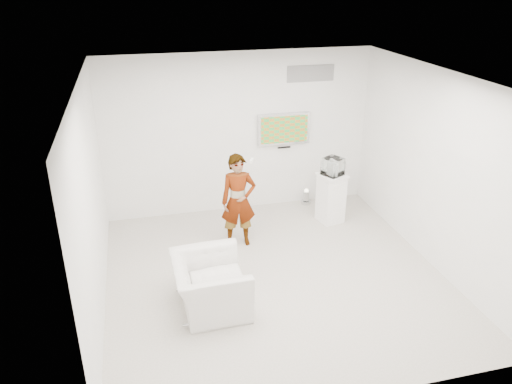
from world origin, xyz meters
TOP-DOWN VIEW (x-y plane):
  - room at (0.00, 0.00)m, footprint 5.01×5.01m
  - tv at (0.85, 2.45)m, footprint 1.00×0.08m
  - logo_decal at (1.35, 2.49)m, footprint 0.90×0.02m
  - person at (-0.32, 1.12)m, footprint 0.61×0.42m
  - armchair at (-1.07, -0.50)m, footprint 0.99×1.13m
  - pedestal at (1.50, 1.54)m, footprint 0.53×0.53m
  - floor_uplight at (1.31, 2.34)m, footprint 0.23×0.23m
  - vitrine at (1.50, 1.54)m, footprint 0.42×0.42m
  - console at (1.50, 1.54)m, footprint 0.07×0.17m
  - wii_remote at (-0.06, 1.25)m, footprint 0.10×0.16m

SIDE VIEW (x-z plane):
  - floor_uplight at x=1.31m, z-range 0.00..0.30m
  - armchair at x=-1.07m, z-range 0.00..0.72m
  - pedestal at x=1.50m, z-range 0.00..0.92m
  - person at x=-0.32m, z-range 0.00..1.59m
  - console at x=1.50m, z-range 0.92..1.14m
  - vitrine at x=1.50m, z-range 0.92..1.23m
  - wii_remote at x=-0.06m, z-range 1.42..1.45m
  - room at x=0.00m, z-range 0.00..3.00m
  - tv at x=0.85m, z-range 1.25..1.85m
  - logo_decal at x=1.35m, z-range 2.40..2.70m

